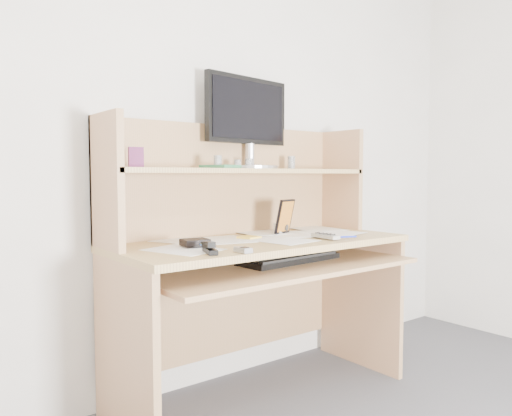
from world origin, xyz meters
TOP-DOWN VIEW (x-y plane):
  - back_wall at (0.00, 1.80)m, footprint 3.60×0.04m
  - desk at (0.00, 1.56)m, footprint 1.40×0.70m
  - paper_clutter at (0.00, 1.48)m, footprint 1.32×0.54m
  - keyboard at (0.09, 1.39)m, footprint 0.52×0.22m
  - tv_remote at (0.24, 1.32)m, footprint 0.06×0.16m
  - flip_phone at (-0.31, 1.22)m, footprint 0.04×0.08m
  - stapler at (-0.42, 1.28)m, footprint 0.08×0.14m
  - wallet at (-0.37, 1.47)m, footprint 0.12×0.10m
  - sticky_note_pad at (-0.03, 1.55)m, footprint 0.10×0.10m
  - digital_camera at (0.20, 1.59)m, footprint 0.10×0.07m
  - game_case at (0.21, 1.57)m, footprint 0.12×0.05m
  - blue_pen at (0.30, 1.27)m, footprint 0.15×0.07m
  - card_box at (-0.56, 1.63)m, footprint 0.06×0.03m
  - shelf_book at (-0.14, 1.62)m, footprint 0.15×0.18m
  - chip_stack_a at (0.05, 1.65)m, footprint 0.04×0.04m
  - chip_stack_b at (-0.17, 1.60)m, footprint 0.04×0.04m
  - chip_stack_c at (-0.01, 1.66)m, footprint 0.04×0.04m
  - chip_stack_d at (0.35, 1.67)m, footprint 0.05×0.05m
  - monitor at (0.10, 1.73)m, footprint 0.54×0.27m

SIDE VIEW (x-z plane):
  - keyboard at x=0.09m, z-range 0.65..0.68m
  - desk at x=0.00m, z-range 0.04..1.34m
  - paper_clutter at x=0.00m, z-range 0.75..0.76m
  - sticky_note_pad at x=-0.03m, z-range 0.75..0.76m
  - blue_pen at x=0.30m, z-range 0.76..0.77m
  - tv_remote at x=0.24m, z-range 0.76..0.77m
  - flip_phone at x=-0.31m, z-range 0.76..0.78m
  - wallet at x=-0.37m, z-range 0.76..0.78m
  - stapler at x=-0.42m, z-range 0.76..0.80m
  - digital_camera at x=0.20m, z-range 0.76..0.81m
  - game_case at x=0.21m, z-range 0.76..0.93m
  - shelf_book at x=-0.14m, z-range 1.08..1.10m
  - chip_stack_c at x=-0.01m, z-range 1.08..1.12m
  - chip_stack_a at x=0.05m, z-range 1.08..1.13m
  - chip_stack_b at x=-0.17m, z-range 1.08..1.14m
  - chip_stack_d at x=0.35m, z-range 1.08..1.15m
  - card_box at x=-0.56m, z-range 1.08..1.17m
  - back_wall at x=0.00m, z-range 0.00..2.50m
  - monitor at x=0.10m, z-range 1.10..1.56m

